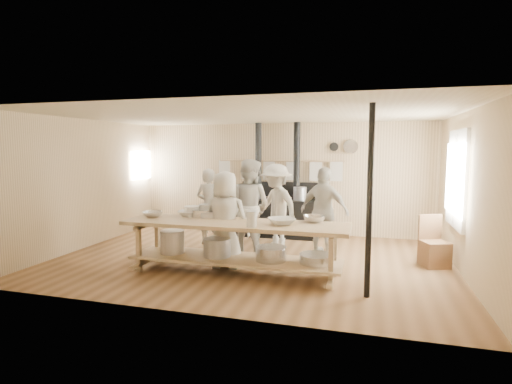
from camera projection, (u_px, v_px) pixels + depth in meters
ground at (251, 259)px, 7.28m from camera, size 7.00×7.00×0.00m
room_shell at (251, 170)px, 7.10m from camera, size 7.00×7.00×7.00m
window_right at (457, 179)px, 6.75m from camera, size 0.09×1.50×1.65m
left_opening at (141, 165)px, 9.95m from camera, size 0.00×0.90×0.90m
stove at (276, 213)px, 9.25m from camera, size 1.90×0.75×2.60m
towel_rail at (280, 168)px, 9.40m from camera, size 3.00×0.04×0.47m
back_wall_shelf at (344, 149)px, 8.99m from camera, size 0.63×0.14×0.32m
prep_table at (234, 242)px, 6.36m from camera, size 3.60×0.90×0.85m
support_post at (369, 202)px, 5.29m from camera, size 0.08×0.08×2.60m
cook_far_left at (209, 207)px, 8.36m from camera, size 0.61×0.43×1.60m
cook_left at (249, 206)px, 7.63m from camera, size 1.04×0.91×1.81m
cook_center at (225, 220)px, 6.69m from camera, size 0.84×0.58×1.64m
cook_right at (324, 211)px, 7.50m from camera, size 1.06×0.73×1.67m
cook_by_window at (276, 206)px, 8.09m from camera, size 1.26×1.15×1.70m
chair at (434, 251)px, 6.82m from camera, size 0.53×0.53×0.87m
bowl_white_a at (189, 213)px, 6.89m from camera, size 0.41×0.41×0.09m
bowl_steel_a at (153, 214)px, 6.76m from camera, size 0.44×0.44×0.10m
bowl_white_b at (282, 221)px, 6.12m from camera, size 0.56×0.56×0.10m
bowl_steel_b at (314, 219)px, 6.30m from camera, size 0.47×0.47×0.11m
roasting_pan at (215, 214)px, 6.76m from camera, size 0.49×0.39×0.10m
mixing_bowl_large at (203, 213)px, 6.82m from camera, size 0.42×0.42×0.13m
bucket_galv at (206, 211)px, 6.80m from camera, size 0.29×0.29×0.22m
deep_bowl_enamel at (193, 211)px, 6.87m from camera, size 0.28×0.28×0.17m
pitcher at (252, 219)px, 5.89m from camera, size 0.15×0.15×0.24m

